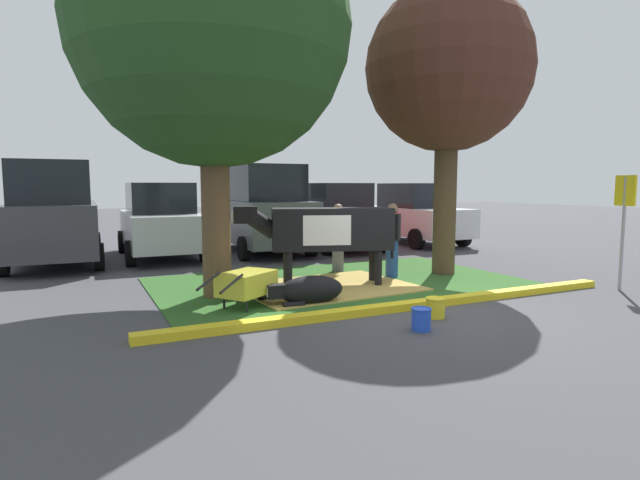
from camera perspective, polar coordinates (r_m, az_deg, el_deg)
The scene contains 19 objects.
ground_plane at distance 8.45m, azimuth 10.75°, elevation -7.33°, with size 80.00×80.00×0.00m, color #424247.
grass_island at distance 10.27m, azimuth 2.29°, elevation -4.77°, with size 7.22×4.47×0.02m, color #2D5B23.
curb_yellow at distance 8.27m, azimuth 10.14°, elevation -7.18°, with size 8.42×0.24×0.12m, color yellow.
hay_bedding at distance 9.71m, azimuth 0.77°, elevation -5.31°, with size 3.20×2.40×0.04m, color tan.
shade_tree_left at distance 9.37m, azimuth -11.99°, elevation 22.13°, with size 4.67×4.67×6.91m.
shade_tree_right at distance 11.70m, azimuth 14.14°, elevation 17.91°, with size 3.52×3.52×6.18m.
cow_holstein at distance 9.81m, azimuth 0.74°, elevation 1.18°, with size 3.05×1.39×1.56m.
calf_lying at distance 8.40m, azimuth -1.22°, elevation -5.63°, with size 1.32×0.58×0.48m.
person_handler at distance 11.44m, azimuth 2.03°, elevation 0.46°, with size 0.49×0.34×1.54m.
person_visitor_near at distance 10.81m, azimuth 8.07°, elevation 0.19°, with size 0.34×0.53×1.58m.
wheelbarrow at distance 8.26m, azimuth -8.09°, elevation -4.85°, with size 1.47×1.23×0.63m.
parking_sign at distance 10.93m, azimuth 30.88°, elevation 2.93°, with size 0.12×0.44×2.14m.
bucket_blue at distance 7.08m, azimuth 11.24°, elevation -8.62°, with size 0.28×0.28×0.31m.
bucket_yellow at distance 7.79m, azimuth 12.79°, elevation -7.33°, with size 0.30×0.30×0.30m.
suv_dark_grey at distance 14.19m, azimuth -27.61°, elevation 2.68°, with size 2.19×4.63×2.52m.
sedan_silver at distance 14.52m, azimuth -17.43°, elevation 2.03°, with size 2.09×4.43×2.02m.
suv_black at distance 15.00m, azimuth -6.66°, elevation 3.48°, with size 2.19×4.63×2.52m.
sedan_red at distance 15.82m, azimuth 1.58°, elevation 2.62°, with size 2.09×4.43×2.02m.
hatchback_white at distance 17.47m, azimuth 10.46°, elevation 2.85°, with size 2.09×4.43×2.02m.
Camera 1 is at (-4.91, -6.59, 1.95)m, focal length 28.62 mm.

